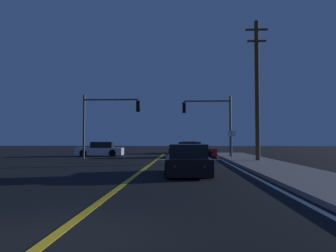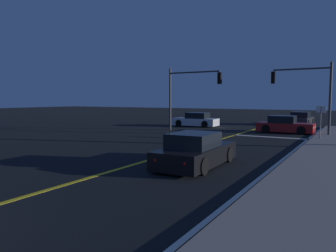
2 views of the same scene
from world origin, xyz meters
name	(u,v)px [view 2 (image 2 of 2)]	position (x,y,z in m)	size (l,w,h in m)	color
sidewalk_right	(327,170)	(6.83, 11.34, 0.07)	(3.20, 40.83, 0.15)	gray
lane_line_center	(166,155)	(0.00, 11.34, 0.01)	(0.20, 38.56, 0.01)	gold
lane_line_edge_right	(274,166)	(4.98, 11.34, 0.01)	(0.16, 38.56, 0.01)	silver
stop_bar	(271,137)	(2.61, 21.18, 0.01)	(5.23, 0.50, 0.01)	silver
car_parked_curb_red	(285,125)	(2.81, 24.78, 0.58)	(4.25, 1.86, 1.34)	maroon
car_following_oncoming_black	(196,151)	(2.25, 9.86, 0.58)	(2.00, 4.44, 1.34)	black
car_lead_oncoming_charcoal	(301,119)	(2.75, 33.57, 0.58)	(2.10, 4.21, 1.34)	#2D2D33
car_far_approaching_white	(196,120)	(-5.75, 26.51, 0.58)	(4.42, 1.98, 1.34)	silver
traffic_signal_near_right	(307,87)	(4.48, 23.48, 3.50)	(4.12, 0.28, 5.21)	#38383D
traffic_signal_far_left	(189,88)	(-4.25, 22.08, 3.53)	(4.66, 0.28, 5.20)	#38383D
street_sign_corner	(321,117)	(5.73, 20.68, 1.52)	(0.56, 0.08, 2.25)	slate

